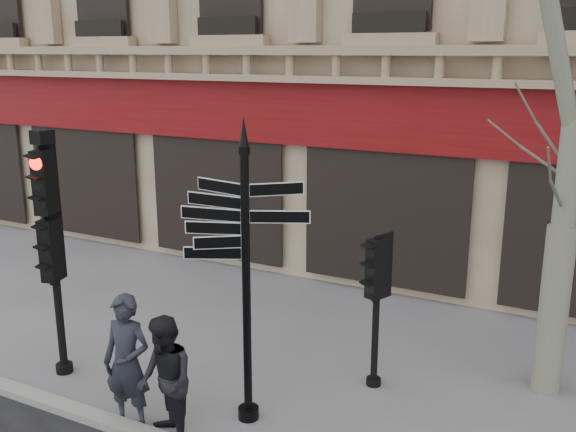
% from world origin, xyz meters
% --- Properties ---
extents(ground, '(80.00, 80.00, 0.00)m').
position_xyz_m(ground, '(0.00, 0.00, 0.00)').
color(ground, slate).
rests_on(ground, ground).
extents(fingerpost, '(2.10, 2.10, 4.08)m').
position_xyz_m(fingerpost, '(-0.06, -0.37, 2.74)').
color(fingerpost, black).
rests_on(fingerpost, ground).
extents(traffic_signal_main, '(0.48, 0.39, 3.76)m').
position_xyz_m(traffic_signal_main, '(-3.26, -0.57, 2.38)').
color(traffic_signal_main, black).
rests_on(traffic_signal_main, ground).
extents(traffic_signal_secondary, '(0.46, 0.40, 2.28)m').
position_xyz_m(traffic_signal_secondary, '(1.14, 1.26, 1.59)').
color(traffic_signal_secondary, black).
rests_on(traffic_signal_secondary, ground).
extents(pedestrian_a, '(0.73, 0.53, 1.85)m').
position_xyz_m(pedestrian_a, '(-1.34, -1.25, 0.92)').
color(pedestrian_a, '#21232C').
rests_on(pedestrian_a, ground).
extents(pedestrian_b, '(1.04, 1.00, 1.69)m').
position_xyz_m(pedestrian_b, '(-0.70, -1.30, 0.85)').
color(pedestrian_b, black).
rests_on(pedestrian_b, ground).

